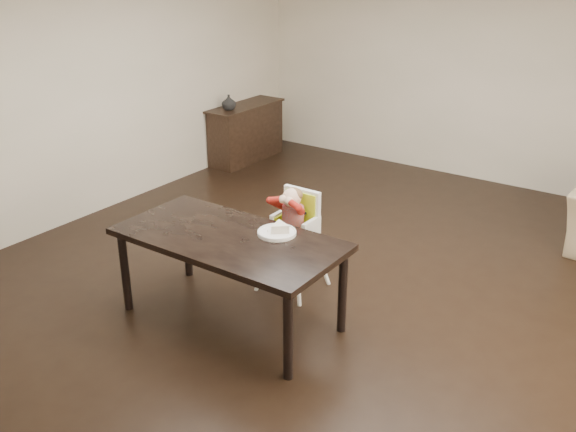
% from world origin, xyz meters
% --- Properties ---
extents(ground, '(7.00, 7.00, 0.00)m').
position_xyz_m(ground, '(0.00, 0.00, 0.00)').
color(ground, black).
rests_on(ground, ground).
extents(room_walls, '(6.02, 7.02, 2.71)m').
position_xyz_m(room_walls, '(0.00, 0.00, 1.86)').
color(room_walls, beige).
rests_on(room_walls, ground).
extents(dining_table, '(1.80, 0.90, 0.75)m').
position_xyz_m(dining_table, '(-0.26, -0.98, 0.67)').
color(dining_table, black).
rests_on(dining_table, ground).
extents(high_chair, '(0.40, 0.40, 0.95)m').
position_xyz_m(high_chair, '(-0.15, -0.24, 0.67)').
color(high_chair, white).
rests_on(high_chair, ground).
extents(plate, '(0.37, 0.37, 0.09)m').
position_xyz_m(plate, '(0.04, -0.73, 0.78)').
color(plate, white).
rests_on(plate, dining_table).
extents(sideboard, '(0.44, 1.26, 0.79)m').
position_xyz_m(sideboard, '(-2.78, 2.40, 0.40)').
color(sideboard, black).
rests_on(sideboard, ground).
extents(vase, '(0.20, 0.21, 0.19)m').
position_xyz_m(vase, '(-2.78, 2.06, 0.89)').
color(vase, '#99999E').
rests_on(vase, sideboard).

